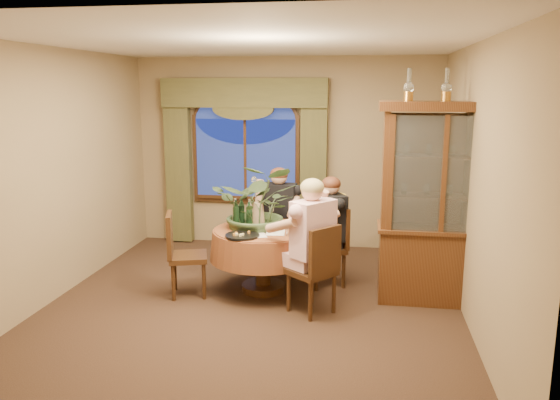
% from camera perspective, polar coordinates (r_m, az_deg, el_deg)
% --- Properties ---
extents(floor, '(5.00, 5.00, 0.00)m').
position_cam_1_polar(floor, '(6.09, -2.95, -11.09)').
color(floor, black).
rests_on(floor, ground).
extents(wall_back, '(4.50, 0.00, 4.50)m').
position_cam_1_polar(wall_back, '(8.14, 0.61, 4.93)').
color(wall_back, '#846E4F').
rests_on(wall_back, ground).
extents(wall_right, '(0.00, 5.00, 5.00)m').
position_cam_1_polar(wall_right, '(5.67, 19.72, 1.29)').
color(wall_right, '#846E4F').
rests_on(wall_right, ground).
extents(ceiling, '(5.00, 5.00, 0.00)m').
position_cam_1_polar(ceiling, '(5.64, -3.26, 16.18)').
color(ceiling, white).
rests_on(ceiling, wall_back).
extents(window, '(1.62, 0.10, 1.32)m').
position_cam_1_polar(window, '(8.19, -3.63, 4.24)').
color(window, navy).
rests_on(window, wall_back).
extents(arched_transom, '(1.60, 0.06, 0.44)m').
position_cam_1_polar(arched_transom, '(8.13, -3.70, 9.71)').
color(arched_transom, navy).
rests_on(arched_transom, wall_back).
extents(drapery_left, '(0.38, 0.14, 2.32)m').
position_cam_1_polar(drapery_left, '(8.44, -10.55, 3.47)').
color(drapery_left, '#434224').
rests_on(drapery_left, floor).
extents(drapery_right, '(0.38, 0.14, 2.32)m').
position_cam_1_polar(drapery_right, '(7.99, 3.53, 3.20)').
color(drapery_right, '#434224').
rests_on(drapery_right, floor).
extents(swag_valance, '(2.45, 0.16, 0.42)m').
position_cam_1_polar(swag_valance, '(8.04, -3.85, 11.11)').
color(swag_valance, '#434224').
rests_on(swag_valance, wall_back).
extents(dining_table, '(1.61, 1.61, 0.75)m').
position_cam_1_polar(dining_table, '(6.43, -1.77, -6.29)').
color(dining_table, maroon).
rests_on(dining_table, floor).
extents(china_cabinet, '(1.37, 0.54, 2.22)m').
position_cam_1_polar(china_cabinet, '(6.18, 16.32, -0.46)').
color(china_cabinet, '#3C1F0E').
rests_on(china_cabinet, floor).
extents(oil_lamp_left, '(0.11, 0.11, 0.34)m').
position_cam_1_polar(oil_lamp_left, '(6.01, 13.32, 11.65)').
color(oil_lamp_left, '#A5722D').
rests_on(oil_lamp_left, china_cabinet).
extents(oil_lamp_center, '(0.11, 0.11, 0.34)m').
position_cam_1_polar(oil_lamp_center, '(6.05, 17.03, 11.45)').
color(oil_lamp_center, '#A5722D').
rests_on(oil_lamp_center, china_cabinet).
extents(oil_lamp_right, '(0.11, 0.11, 0.34)m').
position_cam_1_polar(oil_lamp_right, '(6.11, 20.66, 11.22)').
color(oil_lamp_right, '#A5722D').
rests_on(oil_lamp_right, china_cabinet).
extents(chair_right, '(0.59, 0.59, 0.96)m').
position_cam_1_polar(chair_right, '(5.80, 3.30, -7.20)').
color(chair_right, black).
rests_on(chair_right, floor).
extents(chair_back_right, '(0.55, 0.55, 0.96)m').
position_cam_1_polar(chair_back_right, '(6.60, 4.79, -4.87)').
color(chair_back_right, black).
rests_on(chair_back_right, floor).
extents(chair_back, '(0.44, 0.44, 0.96)m').
position_cam_1_polar(chair_back, '(7.12, -0.30, -3.60)').
color(chair_back, black).
rests_on(chair_back, floor).
extents(chair_front_left, '(0.53, 0.53, 0.96)m').
position_cam_1_polar(chair_front_left, '(6.36, -9.57, -5.65)').
color(chair_front_left, black).
rests_on(chair_front_left, floor).
extents(person_pink, '(0.70, 0.70, 1.45)m').
position_cam_1_polar(person_pink, '(5.75, 3.47, -4.85)').
color(person_pink, beige).
rests_on(person_pink, floor).
extents(person_back, '(0.52, 0.48, 1.36)m').
position_cam_1_polar(person_back, '(7.12, -0.07, -1.94)').
color(person_back, black).
rests_on(person_back, floor).
extents(person_scarf, '(0.60, 0.62, 1.33)m').
position_cam_1_polar(person_scarf, '(6.59, 5.44, -3.23)').
color(person_scarf, black).
rests_on(person_scarf, floor).
extents(stoneware_vase, '(0.15, 0.15, 0.28)m').
position_cam_1_polar(stoneware_vase, '(6.42, -2.26, -1.51)').
color(stoneware_vase, tan).
rests_on(stoneware_vase, dining_table).
extents(centerpiece_plant, '(1.01, 1.13, 0.88)m').
position_cam_1_polar(centerpiece_plant, '(6.31, -2.23, 2.85)').
color(centerpiece_plant, '#384E2D').
rests_on(centerpiece_plant, dining_table).
extents(olive_bowl, '(0.17, 0.17, 0.05)m').
position_cam_1_polar(olive_bowl, '(6.28, -1.74, -2.88)').
color(olive_bowl, '#545B2C').
rests_on(olive_bowl, dining_table).
extents(cheese_platter, '(0.38, 0.38, 0.02)m').
position_cam_1_polar(cheese_platter, '(6.01, -3.96, -3.72)').
color(cheese_platter, black).
rests_on(cheese_platter, dining_table).
extents(wine_bottle_0, '(0.07, 0.07, 0.33)m').
position_cam_1_polar(wine_bottle_0, '(6.24, -3.23, -1.70)').
color(wine_bottle_0, black).
rests_on(wine_bottle_0, dining_table).
extents(wine_bottle_1, '(0.07, 0.07, 0.33)m').
position_cam_1_polar(wine_bottle_1, '(6.45, -4.68, -1.27)').
color(wine_bottle_1, tan).
rests_on(wine_bottle_1, dining_table).
extents(wine_bottle_2, '(0.07, 0.07, 0.33)m').
position_cam_1_polar(wine_bottle_2, '(6.35, -4.61, -1.48)').
color(wine_bottle_2, black).
rests_on(wine_bottle_2, dining_table).
extents(wine_bottle_3, '(0.07, 0.07, 0.33)m').
position_cam_1_polar(wine_bottle_3, '(6.39, -3.23, -1.37)').
color(wine_bottle_3, tan).
rests_on(wine_bottle_3, dining_table).
extents(wine_bottle_4, '(0.07, 0.07, 0.33)m').
position_cam_1_polar(wine_bottle_4, '(6.47, -4.04, -1.22)').
color(wine_bottle_4, black).
rests_on(wine_bottle_4, dining_table).
extents(tasting_paper_0, '(0.24, 0.32, 0.00)m').
position_cam_1_polar(tasting_paper_0, '(6.17, -0.47, -3.38)').
color(tasting_paper_0, white).
rests_on(tasting_paper_0, dining_table).
extents(tasting_paper_1, '(0.30, 0.35, 0.00)m').
position_cam_1_polar(tasting_paper_1, '(6.46, 1.24, -2.68)').
color(tasting_paper_1, white).
rests_on(tasting_paper_1, dining_table).
extents(tasting_paper_2, '(0.30, 0.35, 0.00)m').
position_cam_1_polar(tasting_paper_2, '(6.08, -2.54, -3.62)').
color(tasting_paper_2, white).
rests_on(tasting_paper_2, dining_table).
extents(wine_glass_person_pink, '(0.07, 0.07, 0.18)m').
position_cam_1_polar(wine_glass_person_pink, '(6.00, 0.71, -2.96)').
color(wine_glass_person_pink, silver).
rests_on(wine_glass_person_pink, dining_table).
extents(wine_glass_person_back, '(0.07, 0.07, 0.18)m').
position_cam_1_polar(wine_glass_person_back, '(6.68, -0.90, -1.44)').
color(wine_glass_person_back, silver).
rests_on(wine_glass_person_back, dining_table).
extents(wine_glass_person_scarf, '(0.07, 0.07, 0.18)m').
position_cam_1_polar(wine_glass_person_scarf, '(6.41, 1.74, -2.02)').
color(wine_glass_person_scarf, silver).
rests_on(wine_glass_person_scarf, dining_table).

